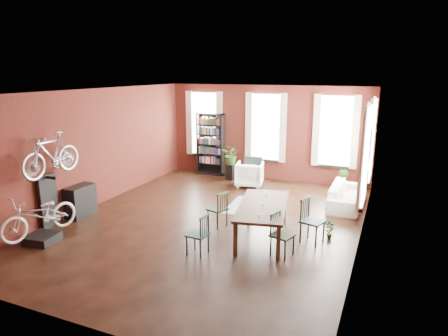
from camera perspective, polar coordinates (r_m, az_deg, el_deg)
The scene contains 19 objects.
room at distance 9.91m, azimuth 0.78°, elevation 4.87°, with size 9.00×9.04×3.22m.
dining_table at distance 9.07m, azimuth 5.52°, elevation -7.54°, with size 1.02×2.25×0.77m, color #483B2B.
dining_chair_a at distance 8.24m, azimuth -3.82°, elevation -9.41°, with size 0.40×0.40×0.86m, color #1C3E3E.
dining_chair_b at distance 9.63m, azimuth -0.95°, elevation -5.85°, with size 0.40×0.40×0.87m, color #20301C.
dining_chair_c at distance 8.22m, azimuth 8.35°, elevation -9.47°, with size 0.41×0.41×0.89m, color #1C2F1C.
dining_chair_d at distance 8.93m, azimuth 12.55°, elevation -7.41°, with size 0.46×0.46×0.99m, color #193737.
bookshelf at distance 14.30m, azimuth -1.93°, elevation 3.42°, with size 1.00×0.32×2.20m, color black.
white_armchair at distance 12.94m, azimuth 3.66°, elevation -0.74°, with size 0.84×0.79×0.86m, color white.
cream_sofa at distance 11.55m, azimuth 17.14°, elevation -3.26°, with size 2.08×0.61×0.81m, color beige.
striped_rug at distance 11.15m, azimuth 3.33°, elevation -5.42°, with size 0.99×1.58×0.01m, color black.
bike_trainer at distance 9.73m, azimuth -24.54°, elevation -9.13°, with size 0.61×0.61×0.18m, color black.
bike_wall_rack at distance 10.37m, azimuth -23.79°, elevation -4.36°, with size 0.16×0.60×1.30m, color black.
console_table at distance 10.96m, azimuth -19.82°, elevation -4.43°, with size 0.40×0.80×0.80m, color black.
plant_stand at distance 13.74m, azimuth 1.04°, elevation -0.56°, with size 0.27×0.27×0.53m, color black.
plant_by_sofa at distance 13.08m, azimuth 16.48°, elevation -2.39°, with size 0.39×0.70×0.31m, color #2B5120.
plant_small at distance 9.36m, azimuth 14.75°, elevation -9.30°, with size 0.22×0.42×0.15m, color #275321.
bicycle_floor at distance 9.41m, azimuth -25.07°, elevation -3.76°, with size 0.60×0.91×1.73m, color silver.
bicycle_hung at distance 9.86m, azimuth -23.62°, elevation 3.65°, with size 0.47×1.00×1.66m, color #A5A8AD.
plant_on_stand at distance 13.59m, azimuth 1.06°, elevation 1.58°, with size 0.61×0.68×0.53m, color #2D5B24.
Camera 1 is at (3.98, -8.43, 3.67)m, focal length 32.00 mm.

